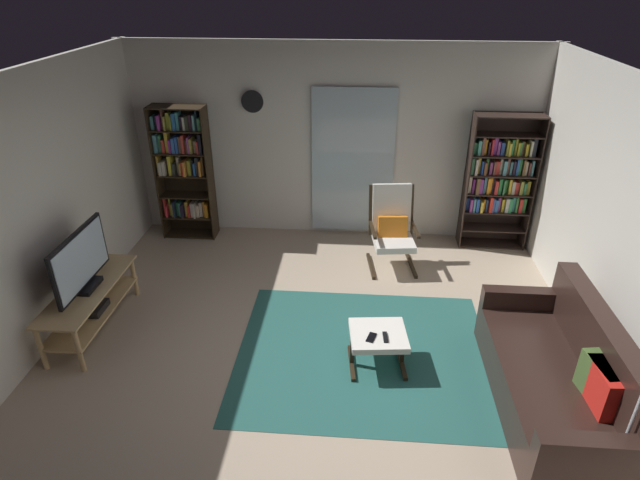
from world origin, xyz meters
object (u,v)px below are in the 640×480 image
object	(u,v)px
ottoman	(378,338)
bookshelf_near_sofa	(498,179)
television	(81,263)
tv_remote	(385,337)
tv_stand	(91,302)
wall_clock	(252,101)
bookshelf_near_tv	(184,167)
lounge_armchair	(392,225)
leather_sofa	(561,379)
cell_phone	(371,337)

from	to	relation	value
ottoman	bookshelf_near_sofa	bearing A→B (deg)	58.78
television	ottoman	distance (m)	3.00
ottoman	tv_remote	xyz separation A→B (m)	(0.06, -0.07, 0.08)
tv_stand	ottoman	bearing A→B (deg)	-6.50
tv_stand	wall_clock	bearing A→B (deg)	61.89
bookshelf_near_sofa	ottoman	size ratio (longest dim) A/B	3.17
bookshelf_near_tv	lounge_armchair	xyz separation A→B (m)	(2.79, -0.59, -0.47)
tv_stand	leather_sofa	xyz separation A→B (m)	(4.46, -0.75, -0.02)
leather_sofa	cell_phone	world-z (taller)	leather_sofa
bookshelf_near_sofa	leather_sofa	xyz separation A→B (m)	(-0.05, -3.01, -0.63)
tv_remote	cell_phone	size ratio (longest dim) A/B	1.03
ottoman	bookshelf_near_tv	bearing A→B (deg)	135.35
television	cell_phone	bearing A→B (deg)	-8.31
bookshelf_near_sofa	wall_clock	world-z (taller)	wall_clock
cell_phone	bookshelf_near_tv	bearing A→B (deg)	150.76
television	bookshelf_near_sofa	distance (m)	5.04
television	tv_stand	bearing A→B (deg)	-124.18
tv_remote	cell_phone	xyz separation A→B (m)	(-0.13, -0.01, -0.00)
bookshelf_near_sofa	television	bearing A→B (deg)	-153.40
tv_stand	television	xyz separation A→B (m)	(0.00, 0.00, 0.46)
leather_sofa	wall_clock	world-z (taller)	wall_clock
leather_sofa	ottoman	world-z (taller)	leather_sofa
bookshelf_near_tv	cell_phone	world-z (taller)	bookshelf_near_tv
tv_stand	television	bearing A→B (deg)	55.82
ottoman	tv_remote	world-z (taller)	tv_remote
leather_sofa	lounge_armchair	distance (m)	2.72
bookshelf_near_sofa	tv_remote	world-z (taller)	bookshelf_near_sofa
bookshelf_near_sofa	cell_phone	bearing A→B (deg)	-121.48
television	wall_clock	distance (m)	2.95
tv_stand	leather_sofa	size ratio (longest dim) A/B	0.72
tv_stand	lounge_armchair	size ratio (longest dim) A/B	1.36
ottoman	wall_clock	xyz separation A→B (m)	(-1.64, 2.76, 1.54)
tv_stand	tv_remote	xyz separation A→B (m)	(3.00, -0.41, 0.05)
bookshelf_near_sofa	lounge_armchair	bearing A→B (deg)	-155.04
lounge_armchair	tv_remote	bearing A→B (deg)	-94.04
bookshelf_near_tv	lounge_armchair	world-z (taller)	bookshelf_near_tv
tv_stand	bookshelf_near_tv	xyz separation A→B (m)	(0.36, 2.22, 0.68)
bookshelf_near_sofa	wall_clock	xyz separation A→B (m)	(-3.21, 0.17, 0.91)
cell_phone	tv_stand	bearing A→B (deg)	-171.19
leather_sofa	tv_stand	bearing A→B (deg)	170.43
leather_sofa	tv_remote	world-z (taller)	leather_sofa
leather_sofa	wall_clock	xyz separation A→B (m)	(-3.16, 3.18, 1.54)
lounge_armchair	wall_clock	distance (m)	2.40
television	lounge_armchair	distance (m)	3.54
ottoman	tv_stand	bearing A→B (deg)	173.50
tv_stand	ottoman	distance (m)	2.96
tv_remote	wall_clock	xyz separation A→B (m)	(-1.70, 2.84, 1.46)
lounge_armchair	cell_phone	size ratio (longest dim) A/B	7.30
ottoman	tv_remote	bearing A→B (deg)	-50.05
tv_stand	bookshelf_near_sofa	size ratio (longest dim) A/B	0.77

